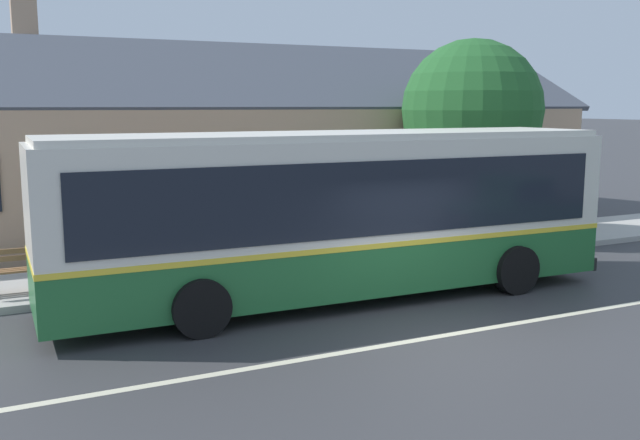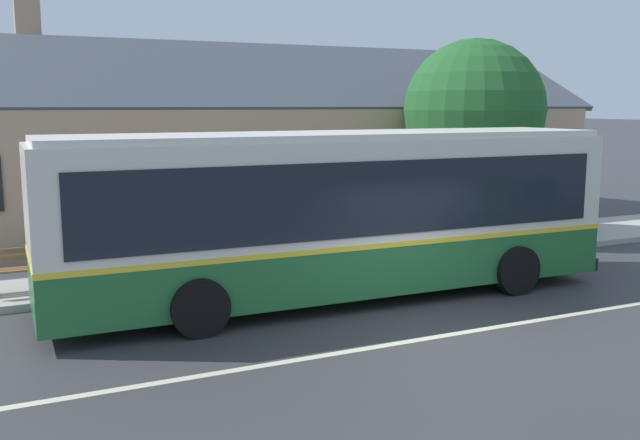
% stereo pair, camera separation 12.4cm
% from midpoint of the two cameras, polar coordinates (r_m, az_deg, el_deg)
% --- Properties ---
extents(ground_plane, '(300.00, 300.00, 0.00)m').
position_cam_midpoint_polar(ground_plane, '(12.31, 10.04, -9.03)').
color(ground_plane, '#38383A').
extents(sidewalk_far, '(60.00, 3.00, 0.15)m').
position_cam_midpoint_polar(sidewalk_far, '(17.32, -1.64, -3.29)').
color(sidewalk_far, '#ADAAA3').
rests_on(sidewalk_far, ground).
extents(lane_divider_stripe, '(60.00, 0.16, 0.01)m').
position_cam_midpoint_polar(lane_divider_stripe, '(12.30, 10.04, -9.02)').
color(lane_divider_stripe, beige).
rests_on(lane_divider_stripe, ground).
extents(community_building, '(22.39, 8.71, 6.82)m').
position_cam_midpoint_polar(community_building, '(23.54, -7.21, 4.65)').
color(community_building, tan).
rests_on(community_building, ground).
extents(transit_bus, '(11.37, 2.90, 3.30)m').
position_cam_midpoint_polar(transit_bus, '(13.98, 1.09, 0.76)').
color(transit_bus, '#236633').
rests_on(transit_bus, ground).
extents(bench_by_building, '(1.85, 0.51, 0.94)m').
position_cam_midpoint_polar(bench_by_building, '(15.25, -23.44, -3.85)').
color(bench_by_building, brown).
rests_on(bench_by_building, sidewalk_far).
extents(street_tree_primary, '(3.96, 3.96, 5.66)m').
position_cam_midpoint_polar(street_tree_primary, '(20.72, 11.60, 8.27)').
color(street_tree_primary, '#4C3828').
rests_on(street_tree_primary, ground).
extents(bus_stop_sign, '(0.36, 0.07, 2.40)m').
position_cam_midpoint_polar(bus_stop_sign, '(18.75, 13.33, 2.27)').
color(bus_stop_sign, gray).
rests_on(bus_stop_sign, sidewalk_far).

